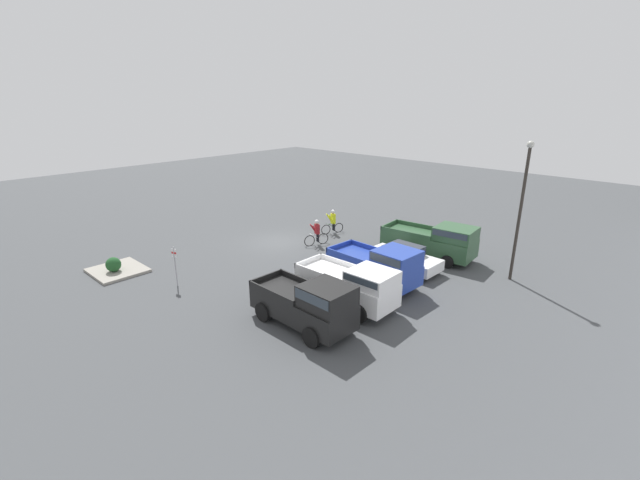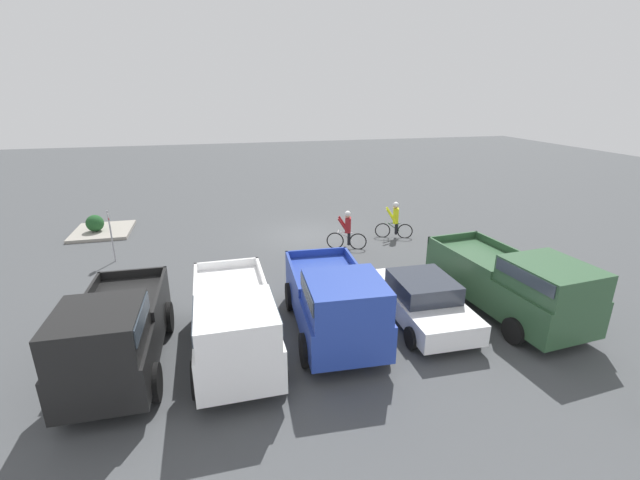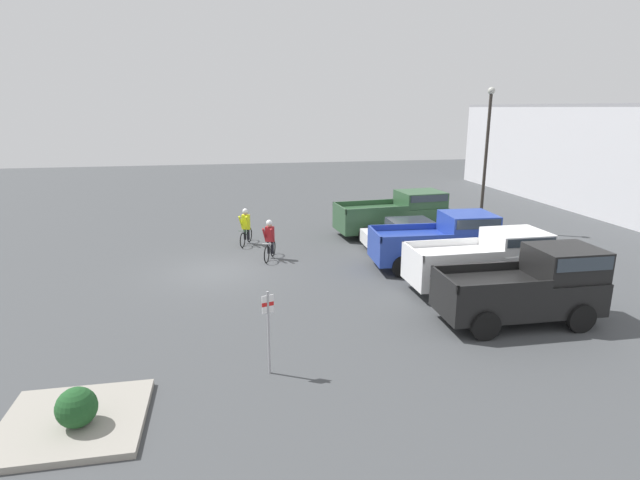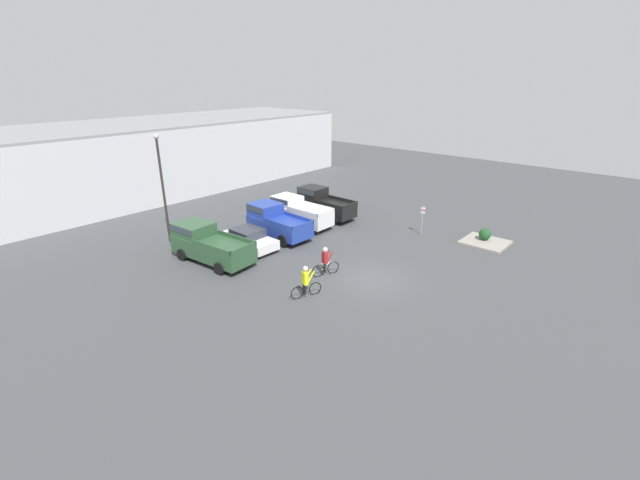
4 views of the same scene
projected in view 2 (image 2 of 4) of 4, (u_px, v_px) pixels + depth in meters
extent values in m
plane|color=#424447|center=(306.00, 235.00, 20.80)|extent=(80.00, 80.00, 0.00)
cube|color=#2D5133|center=(503.00, 284.00, 13.49)|extent=(2.58, 5.73, 1.09)
cube|color=#2D5133|center=(551.00, 278.00, 11.69)|extent=(2.12, 2.39, 0.77)
cube|color=#333D47|center=(552.00, 272.00, 11.64)|extent=(2.17, 2.22, 0.34)
cube|color=#2D5133|center=(507.00, 249.00, 14.58)|extent=(0.38, 3.34, 0.25)
cube|color=#2D5133|center=(457.00, 256.00, 13.96)|extent=(0.38, 3.34, 0.25)
cube|color=#2D5133|center=(453.00, 237.00, 15.72)|extent=(2.10, 0.27, 0.25)
cylinder|color=black|center=(572.00, 319.00, 12.44)|extent=(0.29, 0.78, 0.76)
cylinder|color=black|center=(514.00, 331.00, 11.80)|extent=(0.29, 0.78, 0.76)
cylinder|color=black|center=(491.00, 273.00, 15.52)|extent=(0.29, 0.78, 0.76)
cylinder|color=black|center=(442.00, 281.00, 14.88)|extent=(0.29, 0.78, 0.76)
cube|color=white|center=(421.00, 303.00, 12.95)|extent=(1.92, 4.29, 0.60)
cube|color=#2D333D|center=(423.00, 286.00, 12.76)|extent=(1.70, 1.94, 0.54)
cylinder|color=black|center=(473.00, 330.00, 11.98)|extent=(0.19, 0.63, 0.63)
cylinder|color=black|center=(411.00, 338.00, 11.59)|extent=(0.19, 0.63, 0.63)
cylinder|color=black|center=(428.00, 289.00, 14.48)|extent=(0.19, 0.63, 0.63)
cylinder|color=black|center=(377.00, 294.00, 14.09)|extent=(0.19, 0.63, 0.63)
cube|color=#233D9E|center=(332.00, 303.00, 12.29)|extent=(2.30, 5.02, 1.00)
cube|color=#233D9E|center=(345.00, 297.00, 10.61)|extent=(2.00, 2.06, 0.85)
cube|color=#333D47|center=(345.00, 290.00, 10.55)|extent=(2.05, 1.90, 0.37)
cube|color=#233D9E|center=(357.00, 267.00, 13.17)|extent=(0.22, 2.96, 0.25)
cube|color=#233D9E|center=(293.00, 272.00, 12.81)|extent=(0.22, 2.96, 0.25)
cube|color=#233D9E|center=(316.00, 253.00, 14.32)|extent=(2.07, 0.18, 0.25)
cylinder|color=black|center=(383.00, 341.00, 11.21)|extent=(0.26, 0.88, 0.87)
cylinder|color=black|center=(305.00, 350.00, 10.83)|extent=(0.26, 0.88, 0.87)
cylinder|color=black|center=(352.00, 291.00, 14.04)|extent=(0.26, 0.88, 0.87)
cylinder|color=black|center=(290.00, 296.00, 13.66)|extent=(0.26, 0.88, 0.87)
cube|color=white|center=(234.00, 322.00, 11.19)|extent=(2.01, 4.98, 1.07)
cube|color=white|center=(236.00, 321.00, 9.54)|extent=(1.81, 2.01, 0.68)
cube|color=#333D47|center=(236.00, 315.00, 9.49)|extent=(1.87, 1.85, 0.30)
cube|color=white|center=(263.00, 280.00, 12.10)|extent=(0.12, 2.98, 0.25)
cube|color=white|center=(195.00, 287.00, 11.65)|extent=(0.12, 2.98, 0.25)
cube|color=white|center=(227.00, 264.00, 13.20)|extent=(1.94, 0.11, 0.25)
cylinder|color=black|center=(281.00, 367.00, 10.18)|extent=(0.23, 0.88, 0.88)
cylinder|color=black|center=(197.00, 380.00, 9.71)|extent=(0.23, 0.88, 0.88)
cylinder|color=black|center=(264.00, 307.00, 12.98)|extent=(0.23, 0.88, 0.88)
cylinder|color=black|center=(198.00, 315.00, 12.52)|extent=(0.23, 0.88, 0.88)
cube|color=black|center=(120.00, 334.00, 10.66)|extent=(1.97, 4.89, 1.02)
cube|color=black|center=(99.00, 331.00, 9.00)|extent=(1.78, 1.97, 0.91)
cube|color=#333D47|center=(97.00, 323.00, 8.94)|extent=(1.84, 1.82, 0.40)
cube|color=black|center=(160.00, 291.00, 11.55)|extent=(0.12, 2.92, 0.25)
cube|color=black|center=(86.00, 298.00, 11.15)|extent=(0.12, 2.92, 0.25)
cube|color=black|center=(133.00, 273.00, 12.66)|extent=(1.91, 0.10, 0.25)
cylinder|color=black|center=(155.00, 382.00, 9.64)|extent=(0.23, 0.88, 0.87)
cylinder|color=black|center=(61.00, 395.00, 9.23)|extent=(0.23, 0.88, 0.87)
cylinder|color=black|center=(168.00, 317.00, 12.41)|extent=(0.23, 0.88, 0.87)
cylinder|color=black|center=(97.00, 325.00, 12.00)|extent=(0.23, 0.88, 0.87)
torus|color=black|center=(335.00, 241.00, 18.96)|extent=(0.73, 0.32, 0.76)
torus|color=black|center=(358.00, 242.00, 18.85)|extent=(0.73, 0.32, 0.76)
cylinder|color=white|center=(347.00, 237.00, 18.85)|extent=(0.51, 0.22, 0.40)
cylinder|color=white|center=(347.00, 233.00, 18.78)|extent=(0.53, 0.23, 0.04)
cylinder|color=white|center=(351.00, 237.00, 18.83)|extent=(0.05, 0.05, 0.38)
cylinder|color=white|center=(338.00, 232.00, 18.81)|extent=(0.18, 0.44, 0.02)
cylinder|color=black|center=(349.00, 239.00, 18.77)|extent=(0.15, 0.15, 0.57)
cylinder|color=black|center=(349.00, 238.00, 18.93)|extent=(0.15, 0.15, 0.57)
cube|color=maroon|center=(348.00, 225.00, 18.66)|extent=(0.35, 0.42, 0.65)
cylinder|color=maroon|center=(343.00, 226.00, 18.52)|extent=(0.50, 0.26, 0.69)
cylinder|color=maroon|center=(344.00, 224.00, 18.84)|extent=(0.50, 0.26, 0.69)
sphere|color=tan|center=(348.00, 215.00, 18.51)|extent=(0.24, 0.24, 0.24)
sphere|color=silver|center=(348.00, 214.00, 18.49)|extent=(0.27, 0.27, 0.27)
torus|color=black|center=(383.00, 230.00, 20.41)|extent=(0.70, 0.30, 0.73)
torus|color=black|center=(405.00, 231.00, 20.29)|extent=(0.70, 0.30, 0.73)
cylinder|color=#2D5133|center=(394.00, 227.00, 20.29)|extent=(0.52, 0.23, 0.39)
cylinder|color=#2D5133|center=(394.00, 223.00, 20.22)|extent=(0.55, 0.24, 0.04)
cylinder|color=#2D5133|center=(398.00, 227.00, 20.27)|extent=(0.05, 0.05, 0.36)
cylinder|color=#2D5133|center=(386.00, 222.00, 20.26)|extent=(0.18, 0.44, 0.02)
cylinder|color=black|center=(396.00, 229.00, 20.21)|extent=(0.15, 0.15, 0.54)
cylinder|color=black|center=(396.00, 228.00, 20.38)|extent=(0.15, 0.15, 0.54)
cube|color=yellow|center=(396.00, 216.00, 20.09)|extent=(0.35, 0.42, 0.70)
cylinder|color=yellow|center=(391.00, 217.00, 19.96)|extent=(0.52, 0.27, 0.75)
cylinder|color=yellow|center=(391.00, 215.00, 20.28)|extent=(0.52, 0.27, 0.75)
sphere|color=tan|center=(396.00, 206.00, 19.94)|extent=(0.24, 0.24, 0.24)
sphere|color=silver|center=(396.00, 205.00, 19.92)|extent=(0.27, 0.27, 0.27)
cylinder|color=#9E9EA3|center=(112.00, 236.00, 17.28)|extent=(0.06, 0.06, 2.17)
cube|color=white|center=(108.00, 218.00, 17.03)|extent=(0.11, 0.29, 0.45)
cube|color=red|center=(108.00, 218.00, 17.03)|extent=(0.11, 0.29, 0.10)
cube|color=gray|center=(103.00, 231.00, 21.16)|extent=(2.66, 2.89, 0.15)
sphere|color=#1E4C23|center=(95.00, 223.00, 20.78)|extent=(0.82, 0.82, 0.82)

